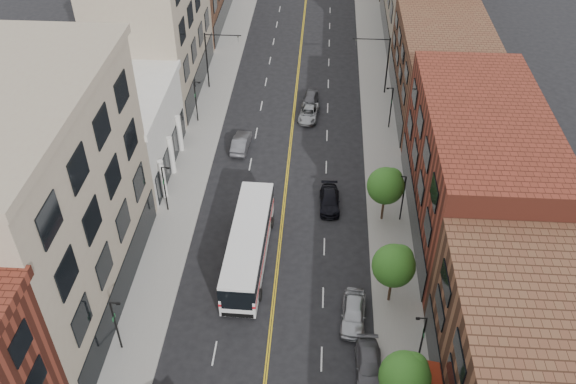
% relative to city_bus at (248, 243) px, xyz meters
% --- Properties ---
extents(sidewalk_left, '(4.00, 110.00, 0.15)m').
position_rel_city_bus_xyz_m(sidewalk_left, '(-7.50, 17.07, -1.91)').
color(sidewalk_left, gray).
rests_on(sidewalk_left, ground).
extents(sidewalk_right, '(4.00, 110.00, 0.15)m').
position_rel_city_bus_xyz_m(sidewalk_right, '(12.50, 17.07, -1.91)').
color(sidewalk_right, gray).
rests_on(sidewalk_right, ground).
extents(bldg_l_tanoffice, '(10.00, 22.00, 18.00)m').
position_rel_city_bus_xyz_m(bldg_l_tanoffice, '(-14.50, -4.93, 7.01)').
color(bldg_l_tanoffice, gray).
rests_on(bldg_l_tanoffice, ground).
extents(bldg_l_white, '(10.00, 14.00, 8.00)m').
position_rel_city_bus_xyz_m(bldg_l_white, '(-14.50, 13.07, 2.01)').
color(bldg_l_white, silver).
rests_on(bldg_l_white, ground).
extents(bldg_l_far_a, '(10.00, 20.00, 18.00)m').
position_rel_city_bus_xyz_m(bldg_l_far_a, '(-14.50, 30.07, 7.01)').
color(bldg_l_far_a, gray).
rests_on(bldg_l_far_a, ground).
extents(bldg_r_mid, '(10.00, 22.00, 12.00)m').
position_rel_city_bus_xyz_m(bldg_r_mid, '(19.50, 6.07, 4.01)').
color(bldg_r_mid, maroon).
rests_on(bldg_r_mid, ground).
extents(bldg_r_far_a, '(10.00, 20.00, 10.00)m').
position_rel_city_bus_xyz_m(bldg_r_far_a, '(19.50, 27.07, 3.01)').
color(bldg_r_far_a, brown).
rests_on(bldg_r_far_a, ground).
extents(tree_r_1, '(3.40, 3.40, 5.59)m').
position_rel_city_bus_xyz_m(tree_r_1, '(11.89, -13.86, 2.14)').
color(tree_r_1, black).
rests_on(tree_r_1, sidewalk_right).
extents(tree_r_2, '(3.40, 3.40, 5.59)m').
position_rel_city_bus_xyz_m(tree_r_2, '(11.89, -3.86, 2.14)').
color(tree_r_2, black).
rests_on(tree_r_2, sidewalk_right).
extents(tree_r_3, '(3.40, 3.40, 5.59)m').
position_rel_city_bus_xyz_m(tree_r_3, '(11.89, 6.14, 2.14)').
color(tree_r_3, black).
rests_on(tree_r_3, sidewalk_right).
extents(lamp_l_1, '(0.81, 0.55, 5.05)m').
position_rel_city_bus_xyz_m(lamp_l_1, '(-8.45, -9.93, 0.98)').
color(lamp_l_1, black).
rests_on(lamp_l_1, sidewalk_left).
extents(lamp_l_2, '(0.81, 0.55, 5.05)m').
position_rel_city_bus_xyz_m(lamp_l_2, '(-8.45, 6.07, 0.98)').
color(lamp_l_2, black).
rests_on(lamp_l_2, sidewalk_left).
extents(lamp_l_3, '(0.81, 0.55, 5.05)m').
position_rel_city_bus_xyz_m(lamp_l_3, '(-8.45, 22.07, 0.98)').
color(lamp_l_3, black).
rests_on(lamp_l_3, sidewalk_left).
extents(lamp_r_1, '(0.81, 0.55, 5.05)m').
position_rel_city_bus_xyz_m(lamp_r_1, '(13.45, -9.93, 0.98)').
color(lamp_r_1, black).
rests_on(lamp_r_1, sidewalk_right).
extents(lamp_r_2, '(0.81, 0.55, 5.05)m').
position_rel_city_bus_xyz_m(lamp_r_2, '(13.45, 6.07, 0.98)').
color(lamp_r_2, black).
rests_on(lamp_r_2, sidewalk_right).
extents(lamp_r_3, '(0.81, 0.55, 5.05)m').
position_rel_city_bus_xyz_m(lamp_r_3, '(13.45, 22.07, 0.98)').
color(lamp_r_3, black).
rests_on(lamp_r_3, sidewalk_right).
extents(signal_mast_left, '(4.49, 0.18, 7.20)m').
position_rel_city_bus_xyz_m(signal_mast_left, '(-7.77, 30.07, 2.66)').
color(signal_mast_left, black).
rests_on(signal_mast_left, sidewalk_left).
extents(signal_mast_right, '(4.49, 0.18, 7.20)m').
position_rel_city_bus_xyz_m(signal_mast_right, '(12.76, 30.07, 2.66)').
color(signal_mast_right, black).
rests_on(signal_mast_right, sidewalk_right).
extents(city_bus, '(3.47, 13.38, 3.42)m').
position_rel_city_bus_xyz_m(city_bus, '(0.00, 0.00, 0.00)').
color(city_bus, silver).
rests_on(city_bus, ground).
extents(car_parked_mid, '(2.03, 4.74, 1.36)m').
position_rel_city_bus_xyz_m(car_parked_mid, '(9.90, -10.78, -1.31)').
color(car_parked_mid, '#525157').
rests_on(car_parked_mid, ground).
extents(car_parked_far, '(2.28, 4.90, 1.62)m').
position_rel_city_bus_xyz_m(car_parked_far, '(8.88, -6.07, -1.18)').
color(car_parked_far, '#AAACB2').
rests_on(car_parked_far, ground).
extents(car_lane_behind, '(1.88, 4.70, 1.52)m').
position_rel_city_bus_xyz_m(car_lane_behind, '(-2.82, 16.98, -1.23)').
color(car_lane_behind, '#4F4F54').
rests_on(car_lane_behind, ground).
extents(car_lane_a, '(2.02, 4.69, 1.35)m').
position_rel_city_bus_xyz_m(car_lane_a, '(6.88, 7.79, -1.32)').
color(car_lane_a, black).
rests_on(car_lane_a, ground).
extents(car_lane_b, '(2.66, 4.86, 1.29)m').
position_rel_city_bus_xyz_m(car_lane_b, '(4.28, 23.70, -1.34)').
color(car_lane_b, gray).
rests_on(car_lane_b, ground).
extents(car_lane_c, '(2.15, 4.38, 1.44)m').
position_rel_city_bus_xyz_m(car_lane_c, '(4.36, 26.66, -1.27)').
color(car_lane_c, '#49494D').
rests_on(car_lane_c, ground).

